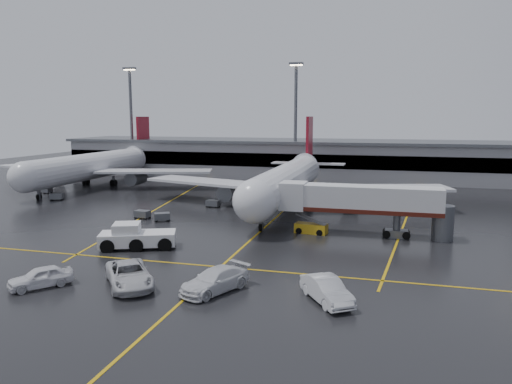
# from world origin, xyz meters

# --- Properties ---
(ground) EXTENTS (220.00, 220.00, 0.00)m
(ground) POSITION_xyz_m (0.00, 0.00, 0.00)
(ground) COLOR black
(ground) RESTS_ON ground
(apron_line_centre) EXTENTS (0.25, 90.00, 0.02)m
(apron_line_centre) POSITION_xyz_m (0.00, 0.00, 0.01)
(apron_line_centre) COLOR gold
(apron_line_centre) RESTS_ON ground
(apron_line_stop) EXTENTS (60.00, 0.25, 0.02)m
(apron_line_stop) POSITION_xyz_m (0.00, -22.00, 0.01)
(apron_line_stop) COLOR gold
(apron_line_stop) RESTS_ON ground
(apron_line_left) EXTENTS (9.99, 69.35, 0.02)m
(apron_line_left) POSITION_xyz_m (-20.00, 10.00, 0.01)
(apron_line_left) COLOR gold
(apron_line_left) RESTS_ON ground
(apron_line_right) EXTENTS (7.57, 69.64, 0.02)m
(apron_line_right) POSITION_xyz_m (18.00, 10.00, 0.01)
(apron_line_right) COLOR gold
(apron_line_right) RESTS_ON ground
(terminal) EXTENTS (122.00, 19.00, 8.60)m
(terminal) POSITION_xyz_m (0.00, 47.93, 4.32)
(terminal) COLOR gray
(terminal) RESTS_ON ground
(light_mast_left) EXTENTS (3.00, 1.20, 25.45)m
(light_mast_left) POSITION_xyz_m (-45.00, 42.00, 14.47)
(light_mast_left) COLOR #595B60
(light_mast_left) RESTS_ON ground
(light_mast_mid) EXTENTS (3.00, 1.20, 25.45)m
(light_mast_mid) POSITION_xyz_m (-5.00, 42.00, 14.47)
(light_mast_mid) COLOR #595B60
(light_mast_mid) RESTS_ON ground
(main_airliner) EXTENTS (48.80, 45.60, 14.10)m
(main_airliner) POSITION_xyz_m (0.00, 9.70, 4.21)
(main_airliner) COLOR silver
(main_airliner) RESTS_ON ground
(second_airliner) EXTENTS (48.80, 45.60, 14.10)m
(second_airliner) POSITION_xyz_m (-42.00, 21.70, 4.21)
(second_airliner) COLOR silver
(second_airliner) RESTS_ON ground
(jet_bridge) EXTENTS (19.90, 3.40, 6.05)m
(jet_bridge) POSITION_xyz_m (11.87, -6.00, 3.93)
(jet_bridge) COLOR silver
(jet_bridge) RESTS_ON ground
(pushback_tractor) EXTENTS (8.50, 5.86, 2.82)m
(pushback_tractor) POSITION_xyz_m (-10.94, -18.07, 1.12)
(pushback_tractor) COLOR white
(pushback_tractor) RESTS_ON ground
(belt_loader) EXTENTS (4.02, 2.27, 2.42)m
(belt_loader) POSITION_xyz_m (6.12, -6.56, 0.60)
(belt_loader) COLOR gold
(belt_loader) RESTS_ON ground
(service_van_a) EXTENTS (6.89, 7.54, 1.95)m
(service_van_a) POSITION_xyz_m (-5.57, -28.82, 0.98)
(service_van_a) COLOR silver
(service_van_a) RESTS_ON ground
(service_van_b) EXTENTS (5.12, 6.83, 1.84)m
(service_van_b) POSITION_xyz_m (1.68, -28.10, 0.92)
(service_van_b) COLOR silver
(service_van_b) RESTS_ON ground
(service_van_c) EXTENTS (4.81, 5.82, 1.87)m
(service_van_c) POSITION_xyz_m (10.59, -27.96, 0.94)
(service_van_c) COLOR silver
(service_van_c) RESTS_ON ground
(service_van_d) EXTENTS (4.75, 5.16, 1.71)m
(service_van_d) POSITION_xyz_m (-12.45, -30.96, 0.86)
(service_van_d) COLOR white
(service_van_d) RESTS_ON ground
(baggage_cart_a) EXTENTS (2.38, 2.16, 1.12)m
(baggage_cart_a) POSITION_xyz_m (-14.27, -5.03, 0.63)
(baggage_cart_a) COLOR #595B60
(baggage_cart_a) RESTS_ON ground
(baggage_cart_b) EXTENTS (2.14, 1.52, 1.12)m
(baggage_cart_b) POSITION_xyz_m (-17.67, -4.17, 0.63)
(baggage_cart_b) COLOR #595B60
(baggage_cart_b) RESTS_ON ground
(baggage_cart_c) EXTENTS (2.09, 1.44, 1.12)m
(baggage_cart_c) POSITION_xyz_m (-11.17, 6.30, 0.63)
(baggage_cart_c) COLOR #595B60
(baggage_cart_c) RESTS_ON ground
(baggage_cart_d) EXTENTS (2.07, 1.40, 1.12)m
(baggage_cart_d) POSITION_xyz_m (-45.61, 11.26, 0.63)
(baggage_cart_d) COLOR #595B60
(baggage_cart_d) RESTS_ON ground
(baggage_cart_e) EXTENTS (2.36, 2.02, 1.12)m
(baggage_cart_e) POSITION_xyz_m (-38.89, 5.49, 0.63)
(baggage_cart_e) COLOR #595B60
(baggage_cart_e) RESTS_ON ground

